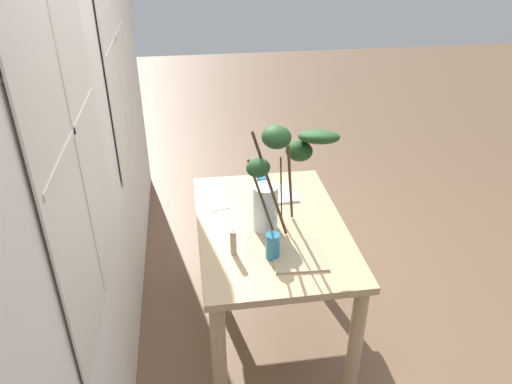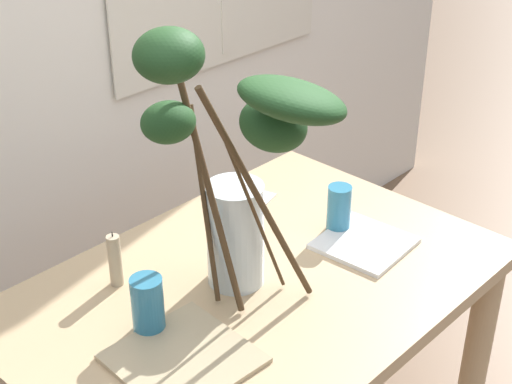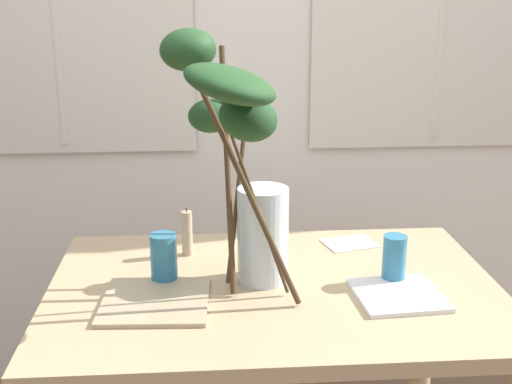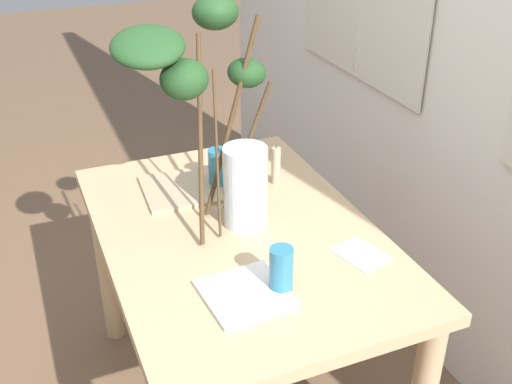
# 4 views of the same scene
# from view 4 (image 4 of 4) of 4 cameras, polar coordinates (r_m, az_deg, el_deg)

# --- Properties ---
(back_wall_with_windows) EXTENTS (4.25, 0.14, 2.81)m
(back_wall_with_windows) POSITION_cam_4_polar(r_m,az_deg,el_deg) (2.19, 21.21, 15.95)
(back_wall_with_windows) COLOR silver
(back_wall_with_windows) RESTS_ON ground
(dining_table) EXTENTS (1.24, 0.84, 0.77)m
(dining_table) POSITION_cam_4_polar(r_m,az_deg,el_deg) (2.06, -1.65, -6.59)
(dining_table) COLOR tan
(dining_table) RESTS_ON ground
(vase_with_branches) EXTENTS (0.36, 0.53, 0.70)m
(vase_with_branches) POSITION_cam_4_polar(r_m,az_deg,el_deg) (1.89, -3.79, 7.10)
(vase_with_branches) COLOR silver
(vase_with_branches) RESTS_ON dining_table
(drinking_glass_blue_left) EXTENTS (0.07, 0.07, 0.14)m
(drinking_glass_blue_left) POSITION_cam_4_polar(r_m,az_deg,el_deg) (2.21, -3.45, 2.22)
(drinking_glass_blue_left) COLOR teal
(drinking_glass_blue_left) RESTS_ON dining_table
(drinking_glass_blue_right) EXTENTS (0.07, 0.07, 0.14)m
(drinking_glass_blue_right) POSITION_cam_4_polar(r_m,az_deg,el_deg) (1.69, 2.34, -7.14)
(drinking_glass_blue_right) COLOR teal
(drinking_glass_blue_right) RESTS_ON dining_table
(plate_square_left) EXTENTS (0.29, 0.29, 0.01)m
(plate_square_left) POSITION_cam_4_polar(r_m,az_deg,el_deg) (2.22, -6.76, 0.31)
(plate_square_left) COLOR tan
(plate_square_left) RESTS_ON dining_table
(plate_square_right) EXTENTS (0.24, 0.24, 0.01)m
(plate_square_right) POSITION_cam_4_polar(r_m,az_deg,el_deg) (1.71, -0.98, -9.32)
(plate_square_right) COLOR white
(plate_square_right) RESTS_ON dining_table
(napkin_folded) EXTENTS (0.18, 0.16, 0.00)m
(napkin_folded) POSITION_cam_4_polar(r_m,az_deg,el_deg) (1.89, 9.59, -5.65)
(napkin_folded) COLOR silver
(napkin_folded) RESTS_ON dining_table
(pillar_candle) EXTENTS (0.03, 0.03, 0.15)m
(pillar_candle) POSITION_cam_4_polar(r_m,az_deg,el_deg) (2.23, 1.84, 2.43)
(pillar_candle) COLOR tan
(pillar_candle) RESTS_ON dining_table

